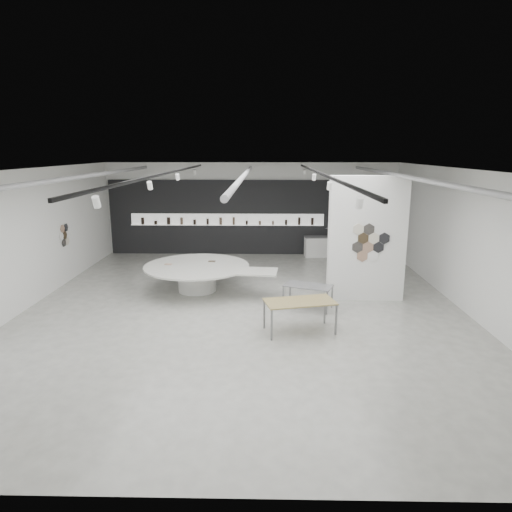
{
  "coord_description": "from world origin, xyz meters",
  "views": [
    {
      "loc": [
        0.58,
        -11.9,
        4.29
      ],
      "look_at": [
        0.31,
        1.2,
        1.24
      ],
      "focal_mm": 32.0,
      "sensor_mm": 36.0,
      "label": 1
    }
  ],
  "objects_px": {
    "sample_table_wood": "(300,303)",
    "display_island": "(199,274)",
    "kitchen_counter": "(322,246)",
    "sample_table_stone": "(308,287)",
    "partition_column": "(367,239)"
  },
  "relations": [
    {
      "from": "partition_column",
      "to": "sample_table_wood",
      "type": "xyz_separation_m",
      "value": [
        -2.09,
        -2.53,
        -1.08
      ]
    },
    {
      "from": "sample_table_wood",
      "to": "kitchen_counter",
      "type": "distance_m",
      "value": 8.19
    },
    {
      "from": "partition_column",
      "to": "display_island",
      "type": "relative_size",
      "value": 0.84
    },
    {
      "from": "partition_column",
      "to": "sample_table_stone",
      "type": "xyz_separation_m",
      "value": [
        -1.73,
        -0.86,
        -1.19
      ]
    },
    {
      "from": "sample_table_wood",
      "to": "display_island",
      "type": "bearing_deg",
      "value": 131.86
    },
    {
      "from": "partition_column",
      "to": "kitchen_counter",
      "type": "distance_m",
      "value": 5.71
    },
    {
      "from": "sample_table_stone",
      "to": "partition_column",
      "type": "bearing_deg",
      "value": 26.31
    },
    {
      "from": "sample_table_wood",
      "to": "sample_table_stone",
      "type": "xyz_separation_m",
      "value": [
        0.35,
        1.67,
        -0.11
      ]
    },
    {
      "from": "display_island",
      "to": "sample_table_stone",
      "type": "xyz_separation_m",
      "value": [
        3.23,
        -1.54,
        0.07
      ]
    },
    {
      "from": "display_island",
      "to": "sample_table_stone",
      "type": "bearing_deg",
      "value": -19.94
    },
    {
      "from": "partition_column",
      "to": "sample_table_wood",
      "type": "distance_m",
      "value": 3.45
    },
    {
      "from": "sample_table_wood",
      "to": "sample_table_stone",
      "type": "distance_m",
      "value": 1.71
    },
    {
      "from": "display_island",
      "to": "sample_table_wood",
      "type": "bearing_deg",
      "value": -42.54
    },
    {
      "from": "display_island",
      "to": "sample_table_stone",
      "type": "height_order",
      "value": "display_island"
    },
    {
      "from": "partition_column",
      "to": "sample_table_stone",
      "type": "relative_size",
      "value": 2.48
    }
  ]
}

